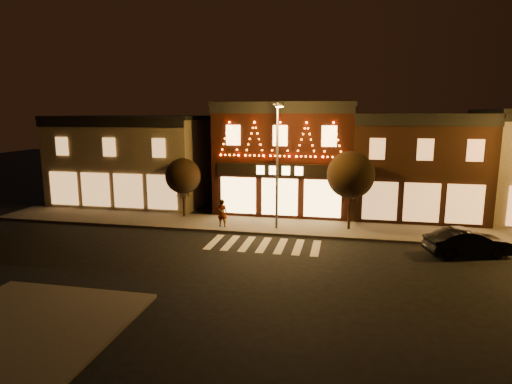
% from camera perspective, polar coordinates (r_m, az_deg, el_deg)
% --- Properties ---
extents(ground, '(120.00, 120.00, 0.00)m').
position_cam_1_polar(ground, '(21.43, -0.99, -10.18)').
color(ground, black).
rests_on(ground, ground).
extents(sidewalk_far, '(44.00, 4.00, 0.15)m').
position_cam_1_polar(sidewalk_far, '(28.66, 6.48, -4.73)').
color(sidewalk_far, '#47423D').
rests_on(sidewalk_far, ground).
extents(sidewalk_near, '(7.00, 7.00, 0.15)m').
position_cam_1_polar(sidewalk_near, '(17.92, -28.57, -15.56)').
color(sidewalk_near, '#47423D').
rests_on(sidewalk_near, ground).
extents(building_left, '(12.20, 8.28, 7.30)m').
position_cam_1_polar(building_left, '(38.01, -15.67, 4.20)').
color(building_left, brown).
rests_on(building_left, ground).
extents(building_pulp, '(10.20, 8.34, 8.30)m').
position_cam_1_polar(building_pulp, '(34.00, 4.20, 4.72)').
color(building_pulp, black).
rests_on(building_pulp, ground).
extents(building_right_a, '(9.20, 8.28, 7.50)m').
position_cam_1_polar(building_right_a, '(34.14, 20.24, 3.45)').
color(building_right_a, '#371E13').
rests_on(building_right_a, ground).
extents(streetlamp_mid, '(0.71, 1.83, 7.99)m').
position_cam_1_polar(streetlamp_mid, '(27.06, 2.85, 4.70)').
color(streetlamp_mid, '#59595E').
rests_on(streetlamp_mid, sidewalk_far).
extents(tree_left, '(2.52, 2.52, 4.22)m').
position_cam_1_polar(tree_left, '(31.13, -9.64, 2.10)').
color(tree_left, black).
rests_on(tree_left, sidewalk_far).
extents(tree_right, '(3.01, 3.01, 5.03)m').
position_cam_1_polar(tree_right, '(27.88, 12.44, 2.22)').
color(tree_right, black).
rests_on(tree_right, sidewalk_far).
extents(dark_sedan, '(4.64, 2.69, 1.44)m').
position_cam_1_polar(dark_sedan, '(25.76, 26.20, -6.02)').
color(dark_sedan, black).
rests_on(dark_sedan, ground).
extents(pedestrian, '(0.68, 0.46, 1.84)m').
position_cam_1_polar(pedestrian, '(28.33, -4.50, -2.80)').
color(pedestrian, gray).
rests_on(pedestrian, sidewalk_far).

